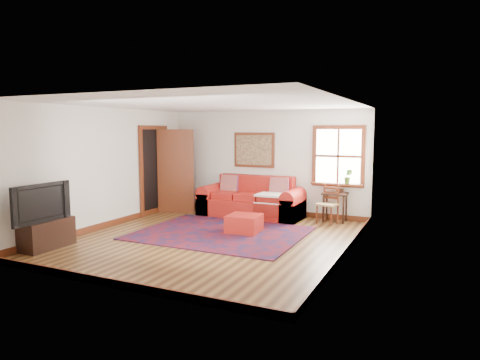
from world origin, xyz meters
The scene contains 13 objects.
ground centered at (0.00, 0.00, 0.00)m, with size 5.50×5.50×0.00m, color #402511.
room_envelope centered at (0.00, 0.02, 1.65)m, with size 5.04×5.54×2.52m.
window centered at (1.78, 2.70, 1.31)m, with size 1.18×0.20×1.38m.
doorway centered at (-2.21, 1.78, 1.07)m, with size 0.89×1.08×2.14m.
framed_artwork centered at (-0.30, 2.71, 1.55)m, with size 1.05×0.07×0.85m.
persian_rug centered at (-0.04, 0.44, 0.01)m, with size 3.19×2.55×0.02m, color #5E0D13.
red_leather_sofa centered at (-0.16, 2.28, 0.31)m, with size 2.42×1.00×0.95m.
red_ottoman centered at (0.34, 0.72, 0.18)m, with size 0.62×0.62×0.36m, color #A81C15.
side_table centered at (1.75, 2.51, 0.53)m, with size 0.54×0.41×0.65m.
ladder_back_chair centered at (1.66, 2.28, 0.46)m, with size 0.48×0.46×0.85m.
media_cabinet centered at (-2.28, -1.75, 0.25)m, with size 0.41×0.91×0.50m, color black.
television centered at (-2.26, -1.92, 0.83)m, with size 1.14×0.15×0.65m, color black.
candle_hurricane centered at (-2.23, -1.40, 0.59)m, with size 0.12×0.12×0.18m.
Camera 1 is at (3.79, -6.88, 2.03)m, focal length 32.00 mm.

